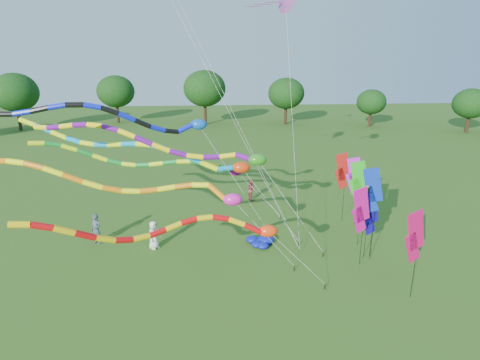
{
  "coord_description": "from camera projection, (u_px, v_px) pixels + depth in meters",
  "views": [
    {
      "loc": [
        -2.61,
        -16.02,
        10.56
      ],
      "look_at": [
        -0.96,
        2.88,
        4.8
      ],
      "focal_mm": 30.0,
      "sensor_mm": 36.0,
      "label": 1
    }
  ],
  "objects": [
    {
      "name": "ground",
      "position": [
        266.0,
        296.0,
        18.56
      ],
      "size": [
        160.0,
        160.0,
        0.0
      ],
      "primitive_type": "plane",
      "color": "#265015",
      "rests_on": "ground"
    },
    {
      "name": "tree_ring",
      "position": [
        355.0,
        173.0,
        18.54
      ],
      "size": [
        115.78,
        122.76,
        9.6
      ],
      "color": "#382314",
      "rests_on": "ground"
    },
    {
      "name": "tube_kite_red",
      "position": [
        187.0,
        229.0,
        15.96
      ],
      "size": [
        11.86,
        3.68,
        5.94
      ],
      "rotation": [
        0.0,
        0.0,
        0.25
      ],
      "color": "black",
      "rests_on": "ground"
    },
    {
      "name": "tube_kite_orange",
      "position": [
        140.0,
        185.0,
        19.55
      ],
      "size": [
        15.19,
        1.47,
        6.66
      ],
      "rotation": [
        0.0,
        0.0,
        -0.1
      ],
      "color": "black",
      "rests_on": "ground"
    },
    {
      "name": "tube_kite_purple",
      "position": [
        172.0,
        146.0,
        21.32
      ],
      "size": [
        15.56,
        3.51,
        7.95
      ],
      "rotation": [
        0.0,
        0.0,
        -0.2
      ],
      "color": "black",
      "rests_on": "ground"
    },
    {
      "name": "tube_kite_blue",
      "position": [
        120.0,
        119.0,
        18.96
      ],
      "size": [
        14.17,
        3.91,
        9.31
      ],
      "rotation": [
        0.0,
        0.0,
        0.3
      ],
      "color": "black",
      "rests_on": "ground"
    },
    {
      "name": "tube_kite_cyan",
      "position": [
        154.0,
        151.0,
        23.16
      ],
      "size": [
        16.21,
        4.36,
        7.68
      ],
      "rotation": [
        0.0,
        0.0,
        -0.23
      ],
      "color": "black",
      "rests_on": "ground"
    },
    {
      "name": "tube_kite_green",
      "position": [
        164.0,
        162.0,
        25.04
      ],
      "size": [
        15.01,
        1.36,
        6.57
      ],
      "rotation": [
        0.0,
        0.0,
        0.08
      ],
      "color": "black",
      "rests_on": "ground"
    },
    {
      "name": "banner_pole_magenta_a",
      "position": [
        361.0,
        210.0,
        20.46
      ],
      "size": [
        1.13,
        0.45,
        4.39
      ],
      "rotation": [
        0.0,
        0.0,
        0.33
      ],
      "color": "black",
      "rests_on": "ground"
    },
    {
      "name": "banner_pole_blue_b",
      "position": [
        372.0,
        190.0,
        21.01
      ],
      "size": [
        1.1,
        0.51,
        5.2
      ],
      "rotation": [
        0.0,
        0.0,
        -0.39
      ],
      "color": "black",
      "rests_on": "ground"
    },
    {
      "name": "banner_pole_orange",
      "position": [
        365.0,
        208.0,
        21.32
      ],
      "size": [
        1.14,
        0.39,
        4.22
      ],
      "rotation": [
        0.0,
        0.0,
        0.27
      ],
      "color": "black",
      "rests_on": "ground"
    },
    {
      "name": "banner_pole_magenta_b",
      "position": [
        415.0,
        237.0,
        17.53
      ],
      "size": [
        1.12,
        0.45,
        4.35
      ],
      "rotation": [
        0.0,
        0.0,
        0.33
      ],
      "color": "black",
      "rests_on": "ground"
    },
    {
      "name": "banner_pole_green",
      "position": [
        359.0,
        182.0,
        22.59
      ],
      "size": [
        1.15,
        0.3,
        5.16
      ],
      "rotation": [
        0.0,
        0.0,
        -0.2
      ],
      "color": "black",
      "rests_on": "ground"
    },
    {
      "name": "banner_pole_violet",
      "position": [
        354.0,
        176.0,
        25.57
      ],
      "size": [
        1.13,
        0.42,
        4.65
      ],
      "rotation": [
        0.0,
        0.0,
        -0.3
      ],
      "color": "black",
      "rests_on": "ground"
    },
    {
      "name": "banner_pole_blue_a",
      "position": [
        370.0,
        213.0,
        21.47
      ],
      "size": [
        1.12,
        0.48,
        3.87
      ],
      "rotation": [
        0.0,
        0.0,
        0.35
      ],
      "color": "black",
      "rests_on": "ground"
    },
    {
      "name": "banner_pole_red",
      "position": [
        342.0,
        171.0,
        26.18
      ],
      "size": [
        1.15,
        0.33,
        4.78
      ],
      "rotation": [
        0.0,
        0.0,
        0.22
      ],
      "color": "black",
      "rests_on": "ground"
    },
    {
      "name": "blue_nylon_heap",
      "position": [
        259.0,
        244.0,
        23.33
      ],
      "size": [
        1.65,
        1.29,
        0.5
      ],
      "color": "#0D19AB",
      "rests_on": "ground"
    },
    {
      "name": "person_a",
      "position": [
        154.0,
        235.0,
        23.08
      ],
      "size": [
        0.92,
        0.96,
        1.66
      ],
      "primitive_type": "imported",
      "rotation": [
        0.0,
        0.0,
        0.9
      ],
      "color": "silver",
      "rests_on": "ground"
    },
    {
      "name": "person_b",
      "position": [
        96.0,
        229.0,
        23.62
      ],
      "size": [
        0.81,
        0.73,
        1.86
      ],
      "primitive_type": "imported",
      "rotation": [
        0.0,
        0.0,
        -0.53
      ],
      "color": "#3E4A57",
      "rests_on": "ground"
    },
    {
      "name": "person_c",
      "position": [
        251.0,
        190.0,
        31.08
      ],
      "size": [
        0.82,
        0.93,
        1.6
      ],
      "primitive_type": "imported",
      "rotation": [
        0.0,
        0.0,
        1.9
      ],
      "color": "#94353C",
      "rests_on": "ground"
    }
  ]
}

